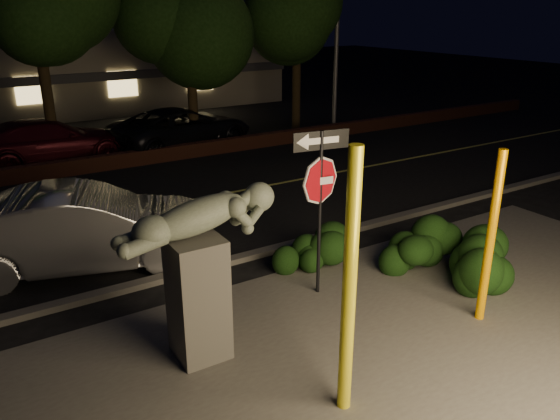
{
  "coord_description": "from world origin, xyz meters",
  "views": [
    {
      "loc": [
        -5.64,
        -6.37,
        5.04
      ],
      "look_at": [
        -0.76,
        1.43,
        1.6
      ],
      "focal_mm": 35.0,
      "sensor_mm": 36.0,
      "label": 1
    }
  ],
  "objects_px": {
    "yellow_pole_left": "(349,288)",
    "sculpture": "(199,259)",
    "yellow_pole_right": "(490,239)",
    "parked_car_dark": "(182,128)",
    "parked_car_darkred": "(49,141)",
    "streetlight": "(333,2)",
    "silver_sedan": "(84,229)",
    "signpost": "(321,181)"
  },
  "relations": [
    {
      "from": "parked_car_darkred",
      "to": "yellow_pole_right",
      "type": "bearing_deg",
      "value": -166.2
    },
    {
      "from": "yellow_pole_left",
      "to": "yellow_pole_right",
      "type": "height_order",
      "value": "yellow_pole_left"
    },
    {
      "from": "streetlight",
      "to": "parked_car_dark",
      "type": "bearing_deg",
      "value": -175.73
    },
    {
      "from": "signpost",
      "to": "parked_car_dark",
      "type": "bearing_deg",
      "value": 88.55
    },
    {
      "from": "silver_sedan",
      "to": "parked_car_dark",
      "type": "relative_size",
      "value": 0.93
    },
    {
      "from": "signpost",
      "to": "streetlight",
      "type": "height_order",
      "value": "streetlight"
    },
    {
      "from": "sculpture",
      "to": "yellow_pole_right",
      "type": "bearing_deg",
      "value": -19.18
    },
    {
      "from": "signpost",
      "to": "parked_car_dark",
      "type": "height_order",
      "value": "signpost"
    },
    {
      "from": "signpost",
      "to": "silver_sedan",
      "type": "height_order",
      "value": "signpost"
    },
    {
      "from": "parked_car_darkred",
      "to": "parked_car_dark",
      "type": "relative_size",
      "value": 0.95
    },
    {
      "from": "yellow_pole_right",
      "to": "parked_car_dark",
      "type": "bearing_deg",
      "value": 88.21
    },
    {
      "from": "yellow_pole_right",
      "to": "streetlight",
      "type": "xyz_separation_m",
      "value": [
        6.64,
        13.13,
        3.72
      ]
    },
    {
      "from": "signpost",
      "to": "parked_car_darkred",
      "type": "height_order",
      "value": "signpost"
    },
    {
      "from": "yellow_pole_left",
      "to": "silver_sedan",
      "type": "height_order",
      "value": "yellow_pole_left"
    },
    {
      "from": "yellow_pole_left",
      "to": "parked_car_darkred",
      "type": "distance_m",
      "value": 15.02
    },
    {
      "from": "yellow_pole_left",
      "to": "sculpture",
      "type": "xyz_separation_m",
      "value": [
        -1.09,
        2.09,
        -0.19
      ]
    },
    {
      "from": "yellow_pole_left",
      "to": "parked_car_darkred",
      "type": "relative_size",
      "value": 0.69
    },
    {
      "from": "yellow_pole_left",
      "to": "sculpture",
      "type": "bearing_deg",
      "value": 117.52
    },
    {
      "from": "yellow_pole_right",
      "to": "sculpture",
      "type": "bearing_deg",
      "value": 160.23
    },
    {
      "from": "yellow_pole_left",
      "to": "yellow_pole_right",
      "type": "relative_size",
      "value": 1.2
    },
    {
      "from": "sculpture",
      "to": "silver_sedan",
      "type": "relative_size",
      "value": 0.51
    },
    {
      "from": "yellow_pole_right",
      "to": "sculpture",
      "type": "distance_m",
      "value": 4.72
    },
    {
      "from": "signpost",
      "to": "silver_sedan",
      "type": "xyz_separation_m",
      "value": [
        -3.37,
        3.4,
        -1.35
      ]
    },
    {
      "from": "streetlight",
      "to": "parked_car_dark",
      "type": "xyz_separation_m",
      "value": [
        -6.2,
        0.98,
        -4.46
      ]
    },
    {
      "from": "yellow_pole_right",
      "to": "silver_sedan",
      "type": "xyz_separation_m",
      "value": [
        -5.19,
        5.62,
        -0.66
      ]
    },
    {
      "from": "silver_sedan",
      "to": "parked_car_dark",
      "type": "distance_m",
      "value": 10.19
    },
    {
      "from": "yellow_pole_left",
      "to": "streetlight",
      "type": "bearing_deg",
      "value": 53.74
    },
    {
      "from": "yellow_pole_right",
      "to": "signpost",
      "type": "height_order",
      "value": "signpost"
    },
    {
      "from": "sculpture",
      "to": "streetlight",
      "type": "relative_size",
      "value": 0.3
    },
    {
      "from": "yellow_pole_left",
      "to": "parked_car_darkred",
      "type": "bearing_deg",
      "value": 93.45
    },
    {
      "from": "signpost",
      "to": "parked_car_dark",
      "type": "xyz_separation_m",
      "value": [
        2.26,
        11.89,
        -1.43
      ]
    },
    {
      "from": "signpost",
      "to": "yellow_pole_left",
      "type": "bearing_deg",
      "value": -110.05
    },
    {
      "from": "signpost",
      "to": "sculpture",
      "type": "height_order",
      "value": "signpost"
    },
    {
      "from": "streetlight",
      "to": "parked_car_darkred",
      "type": "xyz_separation_m",
      "value": [
        -10.89,
        1.34,
        -4.47
      ]
    },
    {
      "from": "streetlight",
      "to": "yellow_pole_right",
      "type": "bearing_deg",
      "value": -103.57
    },
    {
      "from": "sculpture",
      "to": "parked_car_dark",
      "type": "xyz_separation_m",
      "value": [
        4.88,
        12.51,
        -0.85
      ]
    },
    {
      "from": "silver_sedan",
      "to": "parked_car_darkred",
      "type": "xyz_separation_m",
      "value": [
        0.94,
        8.84,
        -0.08
      ]
    },
    {
      "from": "yellow_pole_left",
      "to": "silver_sedan",
      "type": "bearing_deg",
      "value": 106.74
    },
    {
      "from": "yellow_pole_right",
      "to": "streetlight",
      "type": "height_order",
      "value": "streetlight"
    },
    {
      "from": "sculpture",
      "to": "silver_sedan",
      "type": "bearing_deg",
      "value": 101.16
    },
    {
      "from": "yellow_pole_left",
      "to": "yellow_pole_right",
      "type": "xyz_separation_m",
      "value": [
        3.35,
        0.49,
        -0.3
      ]
    },
    {
      "from": "signpost",
      "to": "sculpture",
      "type": "xyz_separation_m",
      "value": [
        -2.62,
        -0.63,
        -0.58
      ]
    }
  ]
}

